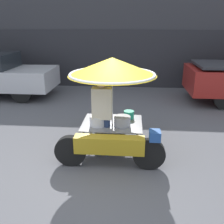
{
  "coord_description": "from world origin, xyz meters",
  "views": [
    {
      "loc": [
        0.65,
        -4.01,
        2.59
      ],
      "look_at": [
        0.25,
        0.72,
        0.89
      ],
      "focal_mm": 40.0,
      "sensor_mm": 36.0,
      "label": 1
    }
  ],
  "objects": [
    {
      "name": "vendor_motorcycle_cart",
      "position": [
        0.26,
        0.68,
        1.49
      ],
      "size": [
        2.08,
        1.72,
        1.98
      ],
      "color": "black",
      "rests_on": "ground"
    },
    {
      "name": "vendor_person",
      "position": [
        0.07,
        0.55,
        0.93
      ],
      "size": [
        0.38,
        0.22,
        1.65
      ],
      "color": "navy",
      "rests_on": "ground"
    },
    {
      "name": "ground_plane",
      "position": [
        0.0,
        0.0,
        0.0
      ],
      "size": [
        36.0,
        36.0,
        0.0
      ],
      "primitive_type": "plane",
      "color": "#56565B"
    },
    {
      "name": "shopfront_building",
      "position": [
        0.0,
        7.48,
        1.79
      ],
      "size": [
        28.0,
        2.06,
        3.59
      ],
      "color": "#38383D",
      "rests_on": "ground"
    }
  ]
}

